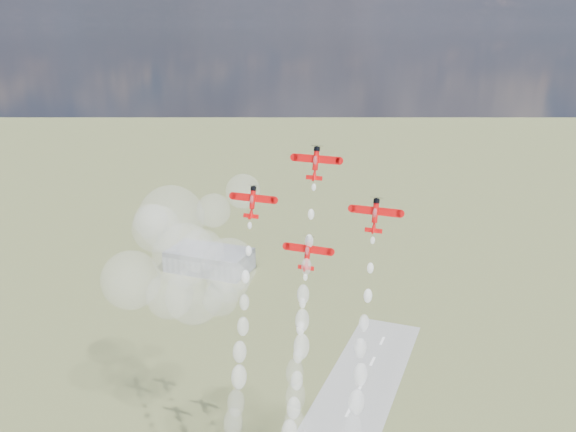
% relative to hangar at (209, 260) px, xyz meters
% --- Properties ---
extents(hangar, '(50.00, 28.00, 13.00)m').
position_rel_hangar_xyz_m(hangar, '(0.00, 0.00, 0.00)').
color(hangar, gray).
rests_on(hangar, ground).
extents(plane_lead, '(11.29, 4.25, 7.93)m').
position_rel_hangar_xyz_m(plane_lead, '(127.06, -177.34, 108.27)').
color(plane_lead, red).
rests_on(plane_lead, ground).
extents(plane_left, '(11.29, 4.25, 7.93)m').
position_rel_hangar_xyz_m(plane_left, '(111.72, -179.97, 97.86)').
color(plane_left, red).
rests_on(plane_left, ground).
extents(plane_right, '(11.29, 4.25, 7.93)m').
position_rel_hangar_xyz_m(plane_right, '(142.39, -179.97, 97.86)').
color(plane_right, red).
rests_on(plane_right, ground).
extents(plane_slot, '(11.29, 4.25, 7.93)m').
position_rel_hangar_xyz_m(plane_slot, '(127.06, -182.60, 87.45)').
color(plane_slot, red).
rests_on(plane_slot, ground).
extents(smoke_trail_lead, '(5.72, 17.43, 59.24)m').
position_rel_hangar_xyz_m(smoke_trail_lead, '(127.30, -190.01, 58.24)').
color(smoke_trail_lead, white).
rests_on(smoke_trail_lead, plane_lead).
extents(smoke_trail_left, '(5.18, 16.66, 59.10)m').
position_rel_hangar_xyz_m(smoke_trail_left, '(111.68, -192.39, 47.95)').
color(smoke_trail_left, white).
rests_on(smoke_trail_left, plane_left).
extents(drifted_smoke_cloud, '(53.61, 34.57, 46.04)m').
position_rel_hangar_xyz_m(drifted_smoke_cloud, '(74.56, -154.01, 69.04)').
color(drifted_smoke_cloud, white).
rests_on(drifted_smoke_cloud, ground).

